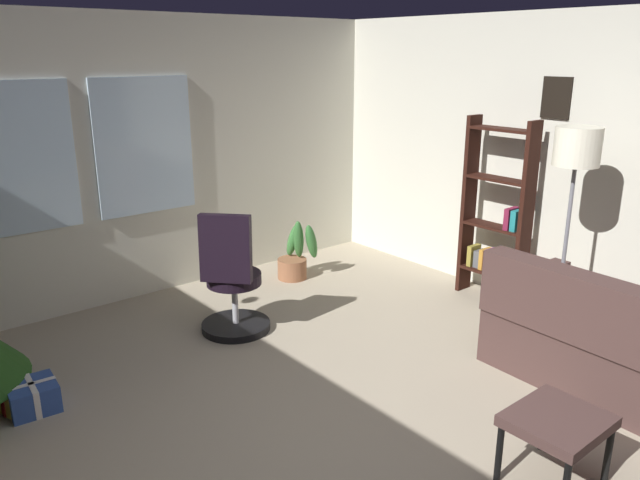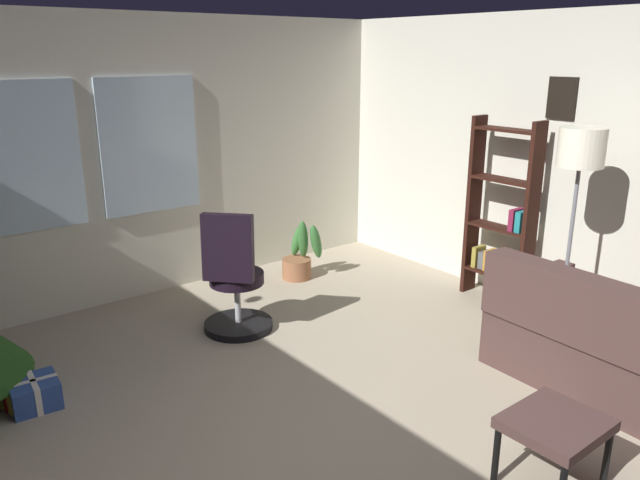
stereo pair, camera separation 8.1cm
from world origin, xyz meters
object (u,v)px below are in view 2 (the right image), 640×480
object	(u,v)px
footstool	(555,428)
potted_plant	(300,257)
floor_lamp	(579,166)
gift_box_blue	(35,393)
gift_box_gold	(21,394)
office_chair	(235,286)
bookshelf	(501,223)

from	to	relation	value
footstool	potted_plant	size ratio (longest dim) A/B	0.77
footstool	potted_plant	distance (m)	3.41
floor_lamp	potted_plant	xyz separation A→B (m)	(-0.70, 2.42, -1.18)
footstool	gift_box_blue	xyz separation A→B (m)	(-1.91, 2.48, -0.25)
footstool	potted_plant	xyz separation A→B (m)	(0.83, 3.30, -0.12)
gift_box_gold	gift_box_blue	world-z (taller)	gift_box_blue
gift_box_gold	office_chair	world-z (taller)	office_chair
bookshelf	gift_box_gold	bearing A→B (deg)	168.14
floor_lamp	potted_plant	size ratio (longest dim) A/B	2.64
gift_box_blue	potted_plant	size ratio (longest dim) A/B	0.49
bookshelf	floor_lamp	size ratio (longest dim) A/B	0.98
office_chair	bookshelf	size ratio (longest dim) A/B	0.62
gift_box_gold	floor_lamp	world-z (taller)	floor_lamp
gift_box_gold	office_chair	xyz separation A→B (m)	(1.65, 0.08, 0.31)
potted_plant	floor_lamp	bearing A→B (deg)	-73.85
bookshelf	potted_plant	size ratio (longest dim) A/B	2.60
footstool	floor_lamp	size ratio (longest dim) A/B	0.29
footstool	office_chair	bearing A→B (deg)	96.95
office_chair	potted_plant	distance (m)	1.35
office_chair	bookshelf	bearing A→B (deg)	-22.01
gift_box_blue	bookshelf	world-z (taller)	bookshelf
gift_box_gold	office_chair	size ratio (longest dim) A/B	0.34
gift_box_gold	potted_plant	world-z (taller)	potted_plant
gift_box_blue	potted_plant	xyz separation A→B (m)	(2.74, 0.81, 0.13)
gift_box_gold	bookshelf	size ratio (longest dim) A/B	0.21
gift_box_gold	gift_box_blue	size ratio (longest dim) A/B	1.13
gift_box_gold	bookshelf	distance (m)	4.01
footstool	gift_box_gold	size ratio (longest dim) A/B	1.38
footstool	gift_box_gold	bearing A→B (deg)	127.81
gift_box_blue	floor_lamp	distance (m)	4.02
gift_box_blue	office_chair	bearing A→B (deg)	5.06
gift_box_blue	office_chair	size ratio (longest dim) A/B	0.31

